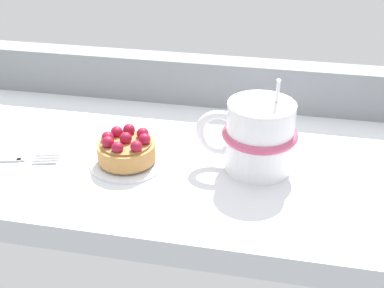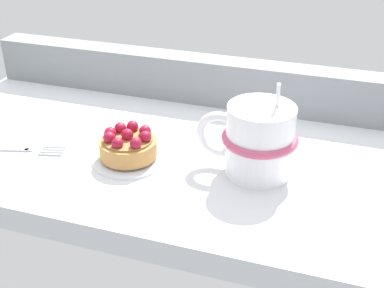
{
  "view_description": "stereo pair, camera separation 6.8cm",
  "coord_description": "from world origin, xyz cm",
  "px_view_note": "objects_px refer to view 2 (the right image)",
  "views": [
    {
      "loc": [
        16.95,
        -62.43,
        37.18
      ],
      "look_at": [
        5.0,
        -3.9,
        3.51
      ],
      "focal_mm": 47.0,
      "sensor_mm": 36.0,
      "label": 1
    },
    {
      "loc": [
        23.57,
        -60.68,
        37.18
      ],
      "look_at": [
        5.0,
        -3.9,
        3.51
      ],
      "focal_mm": 47.0,
      "sensor_mm": 36.0,
      "label": 2
    }
  ],
  "objects_px": {
    "dessert_plate": "(129,158)",
    "raspberry_tart": "(128,144)",
    "coffee_mug": "(257,140)",
    "dessert_fork": "(12,149)"
  },
  "relations": [
    {
      "from": "dessert_plate",
      "to": "raspberry_tart",
      "type": "xyz_separation_m",
      "value": [
        -0.0,
        0.0,
        0.02
      ]
    },
    {
      "from": "coffee_mug",
      "to": "dessert_fork",
      "type": "distance_m",
      "value": 0.36
    },
    {
      "from": "dessert_plate",
      "to": "dessert_fork",
      "type": "relative_size",
      "value": 0.66
    },
    {
      "from": "raspberry_tart",
      "to": "coffee_mug",
      "type": "bearing_deg",
      "value": 8.48
    },
    {
      "from": "raspberry_tart",
      "to": "dessert_fork",
      "type": "height_order",
      "value": "raspberry_tart"
    },
    {
      "from": "raspberry_tart",
      "to": "dessert_fork",
      "type": "bearing_deg",
      "value": -170.71
    },
    {
      "from": "dessert_plate",
      "to": "raspberry_tart",
      "type": "bearing_deg",
      "value": 138.22
    },
    {
      "from": "coffee_mug",
      "to": "dessert_plate",
      "type": "bearing_deg",
      "value": -171.43
    },
    {
      "from": "coffee_mug",
      "to": "raspberry_tart",
      "type": "bearing_deg",
      "value": -171.52
    },
    {
      "from": "coffee_mug",
      "to": "dessert_fork",
      "type": "relative_size",
      "value": 0.88
    }
  ]
}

